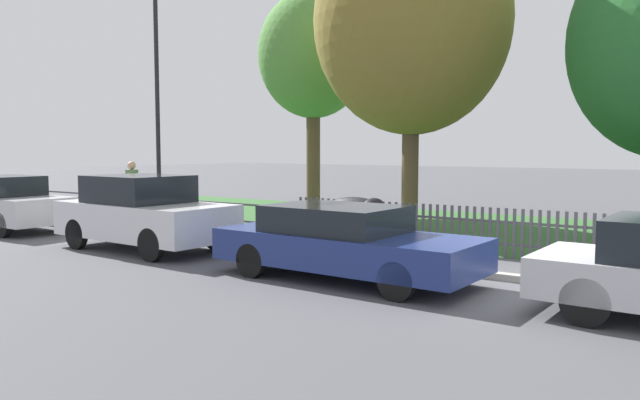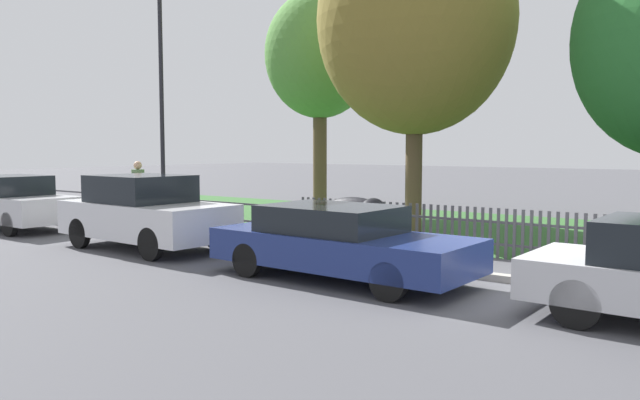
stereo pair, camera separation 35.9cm
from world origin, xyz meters
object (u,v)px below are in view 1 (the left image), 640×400
object	(u,v)px
parked_car_black_saloon	(144,213)
pedestrian_near_fence	(132,189)
tree_nearest_kerb	(313,56)
tree_behind_motorcycle	(412,22)
covered_motorcycle	(357,220)
parked_car_navy_estate	(344,242)
street_lamp	(154,76)
parked_car_silver_hatchback	(6,203)

from	to	relation	value
parked_car_black_saloon	pedestrian_near_fence	world-z (taller)	pedestrian_near_fence
tree_nearest_kerb	tree_behind_motorcycle	bearing A→B (deg)	-28.67
covered_motorcycle	tree_behind_motorcycle	size ratio (longest dim) A/B	0.24
covered_motorcycle	tree_nearest_kerb	size ratio (longest dim) A/B	0.27
covered_motorcycle	parked_car_navy_estate	bearing A→B (deg)	-64.75
tree_nearest_kerb	street_lamp	distance (m)	6.86
parked_car_black_saloon	parked_car_navy_estate	bearing A→B (deg)	0.52
tree_nearest_kerb	parked_car_silver_hatchback	bearing A→B (deg)	-114.84
parked_car_silver_hatchback	street_lamp	xyz separation A→B (m)	(3.80, 1.85, 3.27)
parked_car_navy_estate	street_lamp	distance (m)	7.95
parked_car_silver_hatchback	tree_nearest_kerb	world-z (taller)	tree_nearest_kerb
parked_car_black_saloon	tree_behind_motorcycle	bearing A→B (deg)	61.63
covered_motorcycle	tree_behind_motorcycle	xyz separation A→B (m)	(-0.71, 3.85, 4.70)
tree_nearest_kerb	parked_car_navy_estate	bearing A→B (deg)	-52.30
parked_car_navy_estate	covered_motorcycle	bearing A→B (deg)	117.54
tree_nearest_kerb	street_lamp	world-z (taller)	tree_nearest_kerb
parked_car_silver_hatchback	tree_nearest_kerb	distance (m)	10.50
parked_car_black_saloon	parked_car_navy_estate	world-z (taller)	parked_car_black_saloon
pedestrian_near_fence	street_lamp	distance (m)	3.80
covered_motorcycle	street_lamp	distance (m)	6.74
parked_car_silver_hatchback	parked_car_navy_estate	world-z (taller)	parked_car_silver_hatchback
covered_motorcycle	tree_nearest_kerb	distance (m)	9.85
parked_car_navy_estate	covered_motorcycle	xyz separation A→B (m)	(-1.04, 2.15, 0.08)
parked_car_black_saloon	pedestrian_near_fence	xyz separation A→B (m)	(-3.88, 2.82, 0.22)
parked_car_navy_estate	pedestrian_near_fence	distance (m)	9.57
parked_car_silver_hatchback	parked_car_black_saloon	xyz separation A→B (m)	(5.52, -0.00, 0.07)
street_lamp	parked_car_navy_estate	bearing A→B (deg)	-16.14
parked_car_silver_hatchback	tree_nearest_kerb	bearing A→B (deg)	65.75
covered_motorcycle	pedestrian_near_fence	world-z (taller)	pedestrian_near_fence
parked_car_black_saloon	covered_motorcycle	distance (m)	4.62
street_lamp	parked_car_silver_hatchback	bearing A→B (deg)	-154.03
street_lamp	tree_behind_motorcycle	bearing A→B (deg)	37.69
parked_car_silver_hatchback	parked_car_navy_estate	size ratio (longest dim) A/B	0.86
tree_behind_motorcycle	covered_motorcycle	bearing A→B (deg)	-79.50
covered_motorcycle	pedestrian_near_fence	size ratio (longest dim) A/B	1.10
tree_behind_motorcycle	parked_car_silver_hatchback	bearing A→B (deg)	-146.91
parked_car_silver_hatchback	tree_behind_motorcycle	xyz separation A→B (m)	(8.97, 5.85, 4.68)
parked_car_silver_hatchback	street_lamp	bearing A→B (deg)	26.55
parked_car_black_saloon	pedestrian_near_fence	size ratio (longest dim) A/B	2.28
parked_car_navy_estate	pedestrian_near_fence	xyz separation A→B (m)	(-9.09, 2.98, 0.39)
parked_car_black_saloon	covered_motorcycle	xyz separation A→B (m)	(4.17, 1.99, -0.09)
pedestrian_near_fence	parked_car_navy_estate	bearing A→B (deg)	116.36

